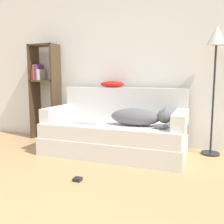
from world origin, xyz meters
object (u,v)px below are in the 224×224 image
Objects in this scene: throw_pillow at (112,84)px; bookshelf at (44,86)px; laptop at (89,122)px; power_adapter at (78,179)px; couch at (115,138)px; dog at (139,117)px; floor_lamp at (216,49)px.

bookshelf is (-1.18, 0.01, -0.04)m from throw_pillow.
laptop is 4.32× the size of power_adapter.
bookshelf is at bearing 163.39° from couch.
dog is 0.81m from throw_pillow.
bookshelf is 2.58m from floor_lamp.
floor_lamp is at bearing 17.49° from couch.
power_adapter is (0.15, -1.36, -0.87)m from throw_pillow.
dog is at bearing -16.17° from couch.
power_adapter is at bearing -131.99° from floor_lamp.
throw_pillow is at bearing 96.22° from power_adapter.
floor_lamp is (1.48, 0.50, 0.91)m from laptop.
laptop is 0.97m from power_adapter.
laptop is at bearing -26.94° from bookshelf.
dog is at bearing -42.86° from throw_pillow.
couch is 1.55m from bookshelf.
laptop is 1.81m from floor_lamp.
throw_pillow is (0.13, 0.52, 0.47)m from laptop.
throw_pillow is at bearing 114.31° from couch.
laptop is at bearing -177.54° from dog.
bookshelf is at bearing 179.31° from floor_lamp.
throw_pillow is at bearing -0.70° from bookshelf.
couch is at bearing -65.69° from throw_pillow.
throw_pillow is (-0.53, 0.49, 0.38)m from dog.
power_adapter is (-0.38, -0.87, -0.50)m from dog.
floor_lamp is (1.18, 0.37, 1.13)m from couch.
bookshelf is 2.08m from power_adapter.
bookshelf is (-1.35, 0.40, 0.65)m from couch.
couch is 1.68m from floor_lamp.
laptop is 1.26m from bookshelf.
couch is at bearing 163.83° from dog.
floor_lamp is at bearing 29.84° from dog.
throw_pillow is (-0.18, 0.39, 0.69)m from couch.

